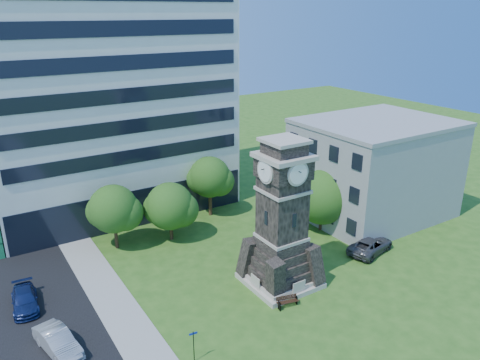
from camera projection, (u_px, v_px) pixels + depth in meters
ground at (264, 306)px, 35.51m from camera, size 160.00×160.00×0.00m
sidewalk at (121, 313)px, 34.68m from camera, size 3.00×70.00×0.06m
clock_tower at (282, 224)px, 36.80m from camera, size 5.40×5.40×12.22m
office_tall at (101, 80)px, 49.52m from camera, size 26.20×15.11×28.60m
office_low at (374, 168)px, 50.13m from camera, size 15.20×12.20×10.40m
car_street_mid at (58, 342)px, 30.58m from camera, size 2.53×4.72×1.48m
car_street_north at (25, 300)px, 35.16m from camera, size 2.21×4.57×1.28m
car_east_lot at (371, 245)px, 43.18m from camera, size 5.57×3.50×1.43m
park_bench at (287, 301)px, 35.34m from camera, size 1.69×0.45×0.87m
street_sign at (194, 343)px, 29.43m from camera, size 0.55×0.05×2.27m
tree_nw at (114, 210)px, 42.98m from camera, size 4.96×4.51×6.24m
tree_nc at (171, 207)px, 44.77m from camera, size 5.07×4.61×5.81m
tree_ne at (210, 178)px, 49.95m from camera, size 4.87×4.42×6.62m
tree_east at (323, 198)px, 46.74m from camera, size 6.07×5.51×6.34m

